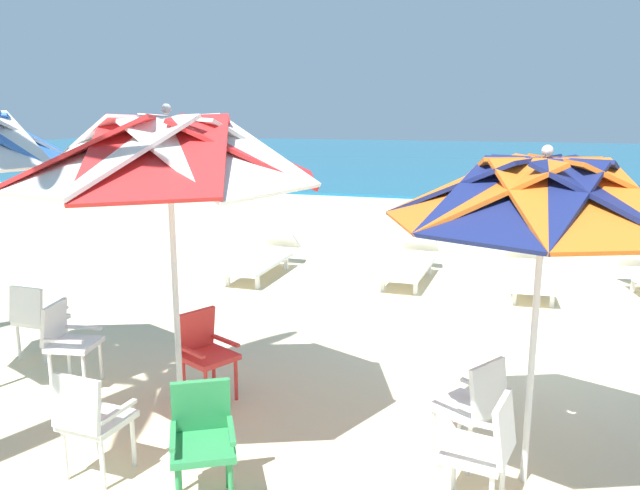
{
  "coord_description": "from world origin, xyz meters",
  "views": [
    {
      "loc": [
        -0.22,
        -7.84,
        2.75
      ],
      "look_at": [
        -2.64,
        -0.02,
        1.0
      ],
      "focal_mm": 35.72,
      "sensor_mm": 36.0,
      "label": 1
    }
  ],
  "objects_px": {
    "sun_lounger_3": "(263,258)",
    "plastic_chair_3": "(91,417)",
    "plastic_chair_0": "(473,403)",
    "plastic_chair_2": "(205,350)",
    "beach_umbrella_1": "(169,153)",
    "plastic_chair_6": "(36,317)",
    "plastic_chair_1": "(484,447)",
    "plastic_chair_5": "(68,339)",
    "plastic_chair_4": "(202,435)",
    "sun_lounger_2": "(410,263)",
    "sun_lounger_1": "(530,272)",
    "beach_umbrella_0": "(544,194)"
  },
  "relations": [
    {
      "from": "sun_lounger_3",
      "to": "plastic_chair_3",
      "type": "bearing_deg",
      "value": -79.75
    },
    {
      "from": "plastic_chair_0",
      "to": "plastic_chair_2",
      "type": "xyz_separation_m",
      "value": [
        -2.54,
        0.4,
        0.0
      ]
    },
    {
      "from": "plastic_chair_0",
      "to": "beach_umbrella_1",
      "type": "xyz_separation_m",
      "value": [
        -2.4,
        -0.32,
        1.91
      ]
    },
    {
      "from": "plastic_chair_6",
      "to": "plastic_chair_1",
      "type": "bearing_deg",
      "value": -15.84
    },
    {
      "from": "plastic_chair_5",
      "to": "plastic_chair_1",
      "type": "bearing_deg",
      "value": -12.5
    },
    {
      "from": "plastic_chair_0",
      "to": "beach_umbrella_1",
      "type": "distance_m",
      "value": 3.09
    },
    {
      "from": "plastic_chair_1",
      "to": "plastic_chair_3",
      "type": "bearing_deg",
      "value": -171.24
    },
    {
      "from": "plastic_chair_0",
      "to": "plastic_chair_3",
      "type": "xyz_separation_m",
      "value": [
        -2.72,
        -1.09,
        0.0
      ]
    },
    {
      "from": "plastic_chair_4",
      "to": "sun_lounger_2",
      "type": "height_order",
      "value": "plastic_chair_4"
    },
    {
      "from": "sun_lounger_2",
      "to": "plastic_chair_4",
      "type": "bearing_deg",
      "value": -93.69
    },
    {
      "from": "plastic_chair_0",
      "to": "sun_lounger_3",
      "type": "xyz_separation_m",
      "value": [
        -3.81,
        4.96,
        -0.22
      ]
    },
    {
      "from": "plastic_chair_0",
      "to": "plastic_chair_6",
      "type": "bearing_deg",
      "value": 171.22
    },
    {
      "from": "plastic_chair_6",
      "to": "sun_lounger_2",
      "type": "relative_size",
      "value": 0.4
    },
    {
      "from": "plastic_chair_5",
      "to": "plastic_chair_6",
      "type": "relative_size",
      "value": 1.0
    },
    {
      "from": "sun_lounger_1",
      "to": "plastic_chair_0",
      "type": "bearing_deg",
      "value": -95.3
    },
    {
      "from": "sun_lounger_1",
      "to": "plastic_chair_6",
      "type": "bearing_deg",
      "value": -139.16
    },
    {
      "from": "sun_lounger_2",
      "to": "plastic_chair_1",
      "type": "bearing_deg",
      "value": -76.13
    },
    {
      "from": "plastic_chair_2",
      "to": "plastic_chair_6",
      "type": "bearing_deg",
      "value": 171.42
    },
    {
      "from": "beach_umbrella_1",
      "to": "plastic_chair_2",
      "type": "bearing_deg",
      "value": 101.01
    },
    {
      "from": "beach_umbrella_1",
      "to": "plastic_chair_6",
      "type": "relative_size",
      "value": 3.23
    },
    {
      "from": "plastic_chair_1",
      "to": "sun_lounger_1",
      "type": "bearing_deg",
      "value": 86.35
    },
    {
      "from": "plastic_chair_3",
      "to": "sun_lounger_2",
      "type": "distance_m",
      "value": 6.61
    },
    {
      "from": "beach_umbrella_0",
      "to": "sun_lounger_2",
      "type": "distance_m",
      "value": 6.12
    },
    {
      "from": "beach_umbrella_0",
      "to": "plastic_chair_2",
      "type": "distance_m",
      "value": 3.44
    },
    {
      "from": "plastic_chair_5",
      "to": "sun_lounger_3",
      "type": "xyz_separation_m",
      "value": [
        0.18,
        4.7,
        -0.22
      ]
    },
    {
      "from": "plastic_chair_0",
      "to": "plastic_chair_3",
      "type": "relative_size",
      "value": 1.0
    },
    {
      "from": "plastic_chair_2",
      "to": "plastic_chair_5",
      "type": "bearing_deg",
      "value": -174.4
    },
    {
      "from": "plastic_chair_2",
      "to": "plastic_chair_1",
      "type": "bearing_deg",
      "value": -21.62
    },
    {
      "from": "plastic_chair_3",
      "to": "sun_lounger_3",
      "type": "relative_size",
      "value": 0.4
    },
    {
      "from": "sun_lounger_3",
      "to": "beach_umbrella_1",
      "type": "bearing_deg",
      "value": -75.06
    },
    {
      "from": "plastic_chair_5",
      "to": "sun_lounger_2",
      "type": "xyz_separation_m",
      "value": [
        2.62,
        5.12,
        -0.22
      ]
    },
    {
      "from": "beach_umbrella_1",
      "to": "plastic_chair_4",
      "type": "bearing_deg",
      "value": -51.42
    },
    {
      "from": "beach_umbrella_1",
      "to": "plastic_chair_2",
      "type": "xyz_separation_m",
      "value": [
        -0.14,
        0.72,
        -1.91
      ]
    },
    {
      "from": "plastic_chair_5",
      "to": "sun_lounger_2",
      "type": "distance_m",
      "value": 5.75
    },
    {
      "from": "beach_umbrella_0",
      "to": "plastic_chair_0",
      "type": "relative_size",
      "value": 2.91
    },
    {
      "from": "plastic_chair_1",
      "to": "sun_lounger_1",
      "type": "height_order",
      "value": "plastic_chair_1"
    },
    {
      "from": "plastic_chair_2",
      "to": "sun_lounger_1",
      "type": "bearing_deg",
      "value": 58.26
    },
    {
      "from": "plastic_chair_1",
      "to": "sun_lounger_1",
      "type": "xyz_separation_m",
      "value": [
        0.38,
        5.96,
        -0.22
      ]
    },
    {
      "from": "plastic_chair_0",
      "to": "plastic_chair_4",
      "type": "relative_size",
      "value": 1.0
    },
    {
      "from": "beach_umbrella_0",
      "to": "sun_lounger_1",
      "type": "height_order",
      "value": "beach_umbrella_0"
    },
    {
      "from": "plastic_chair_1",
      "to": "sun_lounger_1",
      "type": "relative_size",
      "value": 0.4
    },
    {
      "from": "beach_umbrella_0",
      "to": "plastic_chair_1",
      "type": "relative_size",
      "value": 2.91
    },
    {
      "from": "plastic_chair_6",
      "to": "plastic_chair_3",
      "type": "bearing_deg",
      "value": -41.4
    },
    {
      "from": "plastic_chair_1",
      "to": "plastic_chair_4",
      "type": "distance_m",
      "value": 1.95
    },
    {
      "from": "plastic_chair_4",
      "to": "plastic_chair_6",
      "type": "bearing_deg",
      "value": 148.71
    },
    {
      "from": "sun_lounger_3",
      "to": "plastic_chair_4",
      "type": "bearing_deg",
      "value": -71.54
    },
    {
      "from": "plastic_chair_4",
      "to": "plastic_chair_1",
      "type": "bearing_deg",
      "value": 12.72
    },
    {
      "from": "plastic_chair_5",
      "to": "sun_lounger_1",
      "type": "xyz_separation_m",
      "value": [
        4.48,
        5.05,
        -0.22
      ]
    },
    {
      "from": "beach_umbrella_1",
      "to": "sun_lounger_2",
      "type": "bearing_deg",
      "value": 79.8
    },
    {
      "from": "beach_umbrella_0",
      "to": "sun_lounger_1",
      "type": "xyz_separation_m",
      "value": [
        0.09,
        5.46,
        -1.9
      ]
    }
  ]
}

